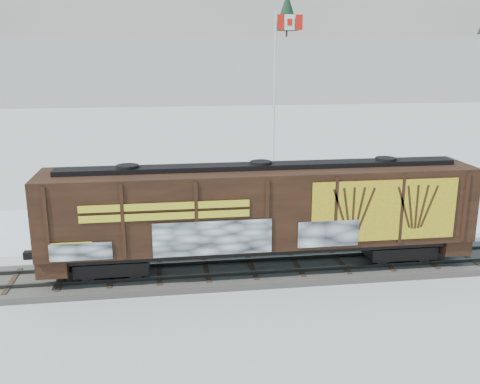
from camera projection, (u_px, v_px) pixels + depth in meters
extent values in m
plane|color=white|center=(252.00, 273.00, 23.40)|extent=(500.00, 500.00, 0.00)
cube|color=#59544C|center=(252.00, 271.00, 23.36)|extent=(50.00, 3.40, 0.28)
cube|color=#33302D|center=(255.00, 272.00, 22.62)|extent=(50.00, 0.10, 0.15)
cube|color=#33302D|center=(249.00, 260.00, 24.00)|extent=(50.00, 0.10, 0.15)
cube|color=white|center=(231.00, 221.00, 30.57)|extent=(40.00, 8.00, 0.03)
cube|color=white|center=(179.00, 69.00, 112.83)|extent=(360.00, 40.00, 12.00)
cube|color=white|center=(175.00, 42.00, 140.03)|extent=(360.00, 40.00, 24.00)
cube|color=white|center=(171.00, 26.00, 172.15)|extent=(360.00, 50.00, 35.00)
cone|color=black|center=(287.00, 12.00, 108.19)|extent=(5.04, 5.04, 7.38)
cube|color=black|center=(113.00, 262.00, 22.36)|extent=(3.00, 2.00, 0.90)
cube|color=black|center=(396.00, 247.00, 24.08)|extent=(3.00, 2.00, 0.90)
cylinder|color=black|center=(87.00, 271.00, 21.49)|extent=(0.90, 0.12, 0.90)
cube|color=black|center=(260.00, 243.00, 23.09)|extent=(18.17, 2.40, 0.25)
cube|color=#341A0E|center=(260.00, 205.00, 22.65)|extent=(18.17, 3.00, 3.17)
cube|color=black|center=(261.00, 166.00, 22.23)|extent=(16.71, 0.90, 0.20)
cube|color=gold|center=(385.00, 211.00, 21.85)|extent=(6.18, 0.03, 2.57)
cube|color=gold|center=(165.00, 211.00, 20.54)|extent=(6.54, 0.02, 0.70)
cube|color=white|center=(213.00, 238.00, 21.08)|extent=(4.72, 0.03, 1.40)
cylinder|color=silver|center=(273.00, 185.00, 38.44)|extent=(0.90, 0.90, 0.20)
cylinder|color=silver|center=(274.00, 103.00, 36.93)|extent=(0.14, 0.14, 12.03)
cube|color=red|center=(281.00, 22.00, 35.63)|extent=(0.50, 0.07, 1.00)
cube|color=white|center=(290.00, 22.00, 35.72)|extent=(0.70, 0.09, 1.00)
cube|color=red|center=(299.00, 22.00, 35.80)|extent=(0.50, 0.07, 1.00)
imported|color=#A2A3A9|center=(85.00, 209.00, 30.07)|extent=(4.87, 1.97, 1.66)
imported|color=white|center=(326.00, 204.00, 31.59)|extent=(4.22, 2.22, 1.32)
imported|color=black|center=(285.00, 203.00, 31.39)|extent=(5.40, 2.56, 1.52)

